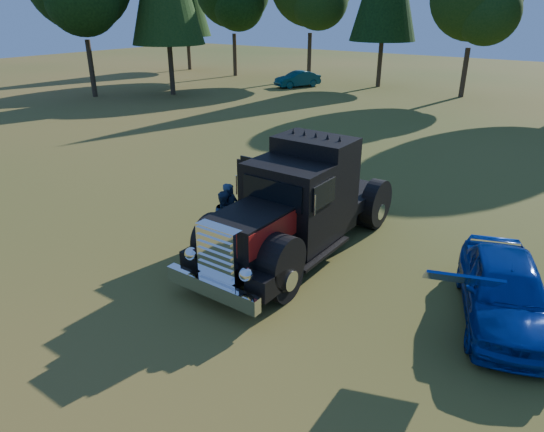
{
  "coord_description": "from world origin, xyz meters",
  "views": [
    {
      "loc": [
        5.68,
        -7.94,
        6.14
      ],
      "look_at": [
        -0.7,
        1.0,
        1.36
      ],
      "focal_mm": 32.0,
      "sensor_mm": 36.0,
      "label": 1
    }
  ],
  "objects_px": {
    "spectator_far": "(226,220)",
    "distant_teal_car": "(298,79)",
    "hotrod_coupe": "(505,290)",
    "diamond_t_truck": "(296,209)",
    "spectator_near": "(231,214)"
  },
  "relations": [
    {
      "from": "hotrod_coupe",
      "to": "distant_teal_car",
      "type": "xyz_separation_m",
      "value": [
        -21.0,
        24.66,
        -0.09
      ]
    },
    {
      "from": "spectator_near",
      "to": "diamond_t_truck",
      "type": "bearing_deg",
      "value": -75.44
    },
    {
      "from": "hotrod_coupe",
      "to": "distant_teal_car",
      "type": "relative_size",
      "value": 1.19
    },
    {
      "from": "diamond_t_truck",
      "to": "spectator_far",
      "type": "xyz_separation_m",
      "value": [
        -1.68,
        -0.85,
        -0.46
      ]
    },
    {
      "from": "hotrod_coupe",
      "to": "spectator_near",
      "type": "distance_m",
      "value": 7.01
    },
    {
      "from": "spectator_near",
      "to": "spectator_far",
      "type": "relative_size",
      "value": 1.06
    },
    {
      "from": "spectator_far",
      "to": "distant_teal_car",
      "type": "distance_m",
      "value": 29.15
    },
    {
      "from": "spectator_far",
      "to": "distant_teal_car",
      "type": "xyz_separation_m",
      "value": [
        -14.11,
        25.51,
        -0.2
      ]
    },
    {
      "from": "hotrod_coupe",
      "to": "diamond_t_truck",
      "type": "bearing_deg",
      "value": 179.91
    },
    {
      "from": "spectator_near",
      "to": "distant_teal_car",
      "type": "bearing_deg",
      "value": 27.16
    },
    {
      "from": "hotrod_coupe",
      "to": "spectator_far",
      "type": "xyz_separation_m",
      "value": [
        -6.88,
        -0.84,
        0.11
      ]
    },
    {
      "from": "hotrod_coupe",
      "to": "spectator_far",
      "type": "bearing_deg",
      "value": -173.0
    },
    {
      "from": "diamond_t_truck",
      "to": "spectator_far",
      "type": "height_order",
      "value": "diamond_t_truck"
    },
    {
      "from": "distant_teal_car",
      "to": "hotrod_coupe",
      "type": "bearing_deg",
      "value": -22.81
    },
    {
      "from": "spectator_near",
      "to": "spectator_far",
      "type": "xyz_separation_m",
      "value": [
        0.11,
        -0.32,
        -0.05
      ]
    }
  ]
}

